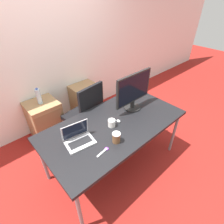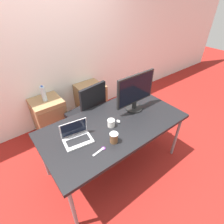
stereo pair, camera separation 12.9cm
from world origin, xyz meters
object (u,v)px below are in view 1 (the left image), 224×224
Objects in this scene: laptop_center at (79,139)px; monitor at (133,91)px; water_bottle at (39,96)px; coffee_cup_white at (112,123)px; office_chair at (85,120)px; coffee_cup_brown at (116,138)px; cabinet_right at (86,102)px; mouse at (118,121)px; cabinet_left at (45,120)px.

monitor reaches higher than laptop_center.
water_bottle is at bearing 86.85° from laptop_center.
water_bottle reaches higher than coffee_cup_white.
monitor is at bearing -56.47° from office_chair.
water_bottle is at bearing 106.71° from coffee_cup_white.
laptop_center is 2.78× the size of coffee_cup_brown.
office_chair is at bearing 77.86° from coffee_cup_brown.
cabinet_right is 11.66× the size of mouse.
laptop_center is 0.55× the size of monitor.
coffee_cup_brown is (0.24, -1.48, 0.05)m from water_bottle.
cabinet_left is 0.84m from cabinet_right.
coffee_cup_white is at bearing -73.27° from cabinet_left.
coffee_cup_white is at bearing -110.28° from cabinet_right.
water_bottle is 2.88× the size of coffee_cup_white.
cabinet_right is 1.10× the size of monitor.
coffee_cup_brown is at bearing -42.02° from laptop_center.
cabinet_right is (0.40, 0.54, -0.07)m from office_chair.
cabinet_right is 0.95m from water_bottle.
cabinet_right is 1.38m from mouse.
water_bottle is 1.21m from laptop_center.
water_bottle is 0.44× the size of monitor.
water_bottle is 1.31m from coffee_cup_white.
coffee_cup_brown is (-0.20, -0.94, 0.43)m from office_chair.
office_chair reaches higher than cabinet_right.
coffee_cup_brown is at bearing -80.92° from cabinet_left.
cabinet_left is 1.30m from laptop_center.
water_bottle reaches higher than cabinet_right.
coffee_cup_brown is at bearing -121.37° from coffee_cup_white.
coffee_cup_brown is at bearing -80.93° from water_bottle.
office_chair is 0.79m from water_bottle.
cabinet_left is (-0.44, 0.54, -0.07)m from office_chair.
coffee_cup_brown reaches higher than cabinet_right.
coffee_cup_white reaches higher than cabinet_left.
office_chair is 18.98× the size of mouse.
monitor reaches higher than mouse.
laptop_center is (-0.07, -1.21, 0.03)m from water_bottle.
monitor reaches higher than coffee_cup_white.
laptop_center is at bearing -127.04° from office_chair.
coffee_cup_brown is at bearing -151.87° from monitor.
monitor is at bearing 3.36° from laptop_center.
laptop_center reaches higher than mouse.
cabinet_right is at bearing 0.00° from cabinet_left.
water_bottle is (-0.84, 0.00, 0.45)m from cabinet_right.
office_chair is at bearing 93.92° from mouse.
laptop_center reaches higher than coffee_cup_brown.
mouse is at bearing -105.61° from cabinet_right.
office_chair is at bearing 84.94° from coffee_cup_white.
office_chair is 4.04× the size of water_bottle.
water_bottle is 1.45m from monitor.
cabinet_left is 2.48× the size of water_bottle.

